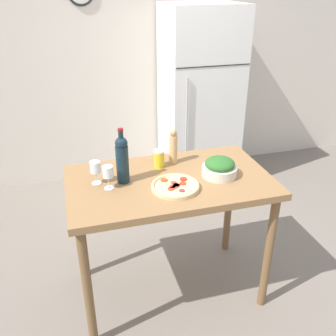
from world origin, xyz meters
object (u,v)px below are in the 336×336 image
Objects in this scene: wine_glass_near at (108,173)px; pepper_mill at (173,147)px; salad_bowl at (220,168)px; refrigerator at (199,99)px; homemade_pizza at (176,186)px; salt_canister at (159,159)px; wine_bottle at (122,158)px; wine_glass_far at (95,168)px.

pepper_mill is (0.48, 0.23, 0.01)m from wine_glass_near.
wine_glass_near reaches higher than salad_bowl.
refrigerator reaches higher than homemade_pizza.
salad_bowl is 0.41m from salt_canister.
salad_bowl reaches higher than salt_canister.
wine_bottle is 1.45× the size of pepper_mill.
pepper_mill is 0.13m from salt_canister.
wine_bottle is at bearing 31.47° from wine_glass_near.
pepper_mill reaches higher than wine_glass_near.
refrigerator reaches higher than wine_glass_far.
pepper_mill is at bearing 131.53° from salad_bowl.
wine_glass_far is (-1.24, -1.52, 0.10)m from refrigerator.
wine_glass_far is at bearing 171.78° from salad_bowl.
refrigerator is at bearing 60.25° from salt_canister.
refrigerator is 12.55× the size of wine_glass_far.
wine_glass_far is at bearing -129.11° from refrigerator.
salad_bowl is at bearing -48.47° from pepper_mill.
refrigerator is 7.64× the size of pepper_mill.
refrigerator is 1.97m from wine_glass_far.
pepper_mill is (0.54, 0.15, 0.01)m from wine_glass_far.
wine_glass_near is 0.66× the size of salad_bowl.
refrigerator reaches higher than salad_bowl.
wine_glass_far is at bearing -165.06° from salt_canister.
homemade_pizza is (0.39, -0.11, -0.09)m from wine_glass_near.
salad_bowl is at bearing -2.35° from wine_glass_near.
wine_glass_near is at bearing 177.65° from salad_bowl.
wine_glass_near is at bearing -153.84° from pepper_mill.
pepper_mill is at bearing 18.02° from salt_canister.
wine_glass_near is 0.11m from wine_glass_far.
refrigerator is 1.70m from salad_bowl.
refrigerator is 1.89m from homemade_pizza.
salt_canister is at bearing 14.94° from wine_glass_far.
homemade_pizza is (-0.32, -0.08, -0.04)m from salad_bowl.
refrigerator is 5.27× the size of wine_bottle.
salad_bowl is at bearing -8.22° from wine_glass_far.
salad_bowl is (0.78, -0.11, -0.05)m from wine_glass_far.
salt_canister is (0.43, 0.12, -0.04)m from wine_glass_far.
refrigerator is at bearing 53.87° from wine_glass_near.
wine_bottle reaches higher than pepper_mill.
wine_glass_far is at bearing 128.55° from wine_glass_near.
homemade_pizza is at bearing -23.08° from wine_glass_far.
pepper_mill is at bearing 26.16° from wine_glass_near.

